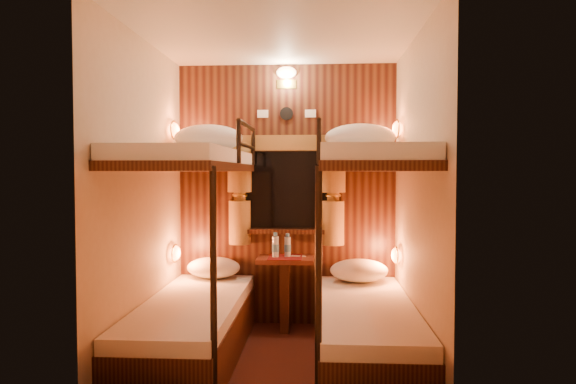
# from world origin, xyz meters

# --- Properties ---
(floor) EXTENTS (2.10, 2.10, 0.00)m
(floor) POSITION_xyz_m (0.00, 0.00, 0.00)
(floor) COLOR #37160F
(floor) RESTS_ON ground
(ceiling) EXTENTS (2.10, 2.10, 0.00)m
(ceiling) POSITION_xyz_m (0.00, 0.00, 2.40)
(ceiling) COLOR silver
(ceiling) RESTS_ON wall_back
(wall_back) EXTENTS (2.40, 0.00, 2.40)m
(wall_back) POSITION_xyz_m (0.00, 1.05, 1.20)
(wall_back) COLOR #C6B293
(wall_back) RESTS_ON floor
(wall_front) EXTENTS (2.40, 0.00, 2.40)m
(wall_front) POSITION_xyz_m (0.00, -1.05, 1.20)
(wall_front) COLOR #C6B293
(wall_front) RESTS_ON floor
(wall_left) EXTENTS (0.00, 2.40, 2.40)m
(wall_left) POSITION_xyz_m (-1.00, 0.00, 1.20)
(wall_left) COLOR #C6B293
(wall_left) RESTS_ON floor
(wall_right) EXTENTS (0.00, 2.40, 2.40)m
(wall_right) POSITION_xyz_m (1.00, 0.00, 1.20)
(wall_right) COLOR #C6B293
(wall_right) RESTS_ON floor
(back_panel) EXTENTS (2.00, 0.03, 2.40)m
(back_panel) POSITION_xyz_m (0.00, 1.04, 1.20)
(back_panel) COLOR black
(back_panel) RESTS_ON floor
(bunk_left) EXTENTS (0.72, 1.90, 1.82)m
(bunk_left) POSITION_xyz_m (-0.65, 0.07, 0.56)
(bunk_left) COLOR black
(bunk_left) RESTS_ON floor
(bunk_right) EXTENTS (0.72, 1.90, 1.82)m
(bunk_right) POSITION_xyz_m (0.65, 0.07, 0.56)
(bunk_right) COLOR black
(bunk_right) RESTS_ON floor
(window) EXTENTS (1.00, 0.12, 0.79)m
(window) POSITION_xyz_m (0.00, 1.00, 1.18)
(window) COLOR black
(window) RESTS_ON back_panel
(curtains) EXTENTS (1.10, 0.22, 1.00)m
(curtains) POSITION_xyz_m (0.00, 0.97, 1.26)
(curtains) COLOR olive
(curtains) RESTS_ON back_panel
(back_fixtures) EXTENTS (0.54, 0.09, 0.48)m
(back_fixtures) POSITION_xyz_m (0.00, 1.00, 2.25)
(back_fixtures) COLOR black
(back_fixtures) RESTS_ON back_panel
(reading_lamps) EXTENTS (2.00, 0.20, 1.25)m
(reading_lamps) POSITION_xyz_m (-0.00, 0.70, 1.24)
(reading_lamps) COLOR orange
(reading_lamps) RESTS_ON wall_left
(table) EXTENTS (0.50, 0.34, 0.66)m
(table) POSITION_xyz_m (0.00, 0.85, 0.41)
(table) COLOR #551F13
(table) RESTS_ON floor
(bottle_left) EXTENTS (0.06, 0.06, 0.22)m
(bottle_left) POSITION_xyz_m (-0.09, 0.84, 0.75)
(bottle_left) COLOR #99BFE5
(bottle_left) RESTS_ON table
(bottle_right) EXTENTS (0.06, 0.06, 0.21)m
(bottle_right) POSITION_xyz_m (0.02, 0.87, 0.74)
(bottle_right) COLOR #99BFE5
(bottle_right) RESTS_ON table
(sachet_a) EXTENTS (0.09, 0.08, 0.01)m
(sachet_a) POSITION_xyz_m (0.09, 0.89, 0.65)
(sachet_a) COLOR silver
(sachet_a) RESTS_ON table
(sachet_b) EXTENTS (0.08, 0.08, 0.00)m
(sachet_b) POSITION_xyz_m (0.15, 0.90, 0.65)
(sachet_b) COLOR silver
(sachet_b) RESTS_ON table
(pillow_lower_left) EXTENTS (0.48, 0.34, 0.19)m
(pillow_lower_left) POSITION_xyz_m (-0.65, 0.84, 0.55)
(pillow_lower_left) COLOR silver
(pillow_lower_left) RESTS_ON bunk_left
(pillow_lower_right) EXTENTS (0.50, 0.36, 0.20)m
(pillow_lower_right) POSITION_xyz_m (0.65, 0.76, 0.56)
(pillow_lower_right) COLOR silver
(pillow_lower_right) RESTS_ON bunk_right
(pillow_upper_left) EXTENTS (0.59, 0.42, 0.23)m
(pillow_upper_left) POSITION_xyz_m (-0.65, 0.66, 1.70)
(pillow_upper_left) COLOR silver
(pillow_upper_left) RESTS_ON bunk_left
(pillow_upper_right) EXTENTS (0.60, 0.43, 0.24)m
(pillow_upper_right) POSITION_xyz_m (0.65, 0.69, 1.71)
(pillow_upper_right) COLOR silver
(pillow_upper_right) RESTS_ON bunk_right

